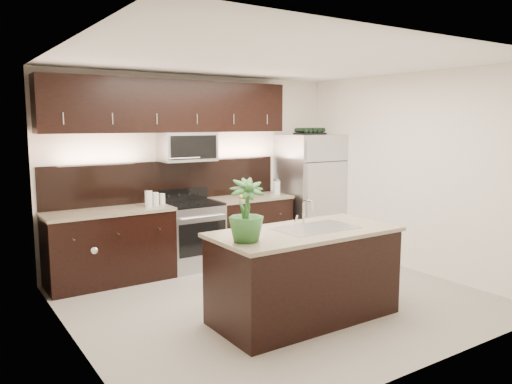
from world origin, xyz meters
TOP-DOWN VIEW (x-y plane):
  - ground at (0.00, 0.00)m, footprint 4.50×4.50m
  - room_walls at (-0.11, -0.04)m, footprint 4.52×4.02m
  - counter_run at (-0.46, 1.69)m, footprint 3.51×0.65m
  - upper_fixtures at (-0.43, 1.84)m, footprint 3.49×0.40m
  - island at (-0.10, -0.60)m, footprint 1.96×0.96m
  - sink_faucet at (0.05, -0.59)m, footprint 0.84×0.50m
  - refrigerator at (1.80, 1.63)m, footprint 0.89×0.80m
  - wine_rack at (1.80, 1.63)m, footprint 0.46×0.28m
  - plant at (-0.87, -0.69)m, footprint 0.41×0.41m
  - canisters at (-0.82, 1.67)m, footprint 0.31×0.16m
  - french_press at (1.17, 1.64)m, footprint 0.11×0.11m
  - bananas at (0.51, 1.61)m, footprint 0.20×0.17m

SIDE VIEW (x-z plane):
  - ground at x=0.00m, z-range 0.00..0.00m
  - counter_run at x=-0.46m, z-range 0.00..0.94m
  - island at x=-0.10m, z-range 0.00..0.94m
  - refrigerator at x=1.80m, z-range 0.00..1.85m
  - sink_faucet at x=0.05m, z-range 0.81..1.10m
  - bananas at x=0.51m, z-range 0.94..1.00m
  - canisters at x=-0.82m, z-range 0.93..1.14m
  - french_press at x=1.17m, z-range 0.90..1.21m
  - plant at x=-0.87m, z-range 0.94..1.52m
  - room_walls at x=-0.11m, z-range 0.34..3.05m
  - wine_rack at x=1.80m, z-range 1.84..1.95m
  - upper_fixtures at x=-0.43m, z-range 1.31..2.97m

